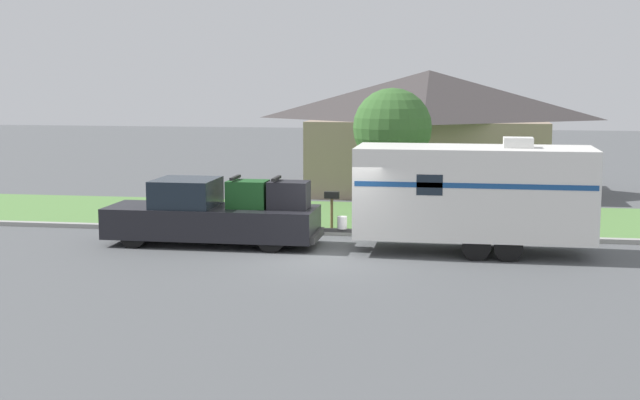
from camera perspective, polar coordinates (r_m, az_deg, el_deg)
The scene contains 8 objects.
ground_plane at distance 24.22m, azimuth 0.90°, elevation -3.85°, with size 120.00×120.00×0.00m, color #515456.
curb_strip at distance 27.85m, azimuth 2.04°, elevation -2.14°, with size 80.00×0.30×0.14m.
lawn_strip at distance 31.43m, azimuth 2.89°, elevation -1.08°, with size 80.00×7.00×0.03m.
house_across_street at distance 38.44m, azimuth 6.96°, elevation 4.53°, with size 10.47×7.16×5.18m.
pickup_truck at distance 26.44m, azimuth -6.85°, elevation -0.95°, with size 6.32×2.07×2.04m.
travel_trailer at distance 25.28m, azimuth 9.82°, elevation 0.49°, with size 7.53×2.44×3.27m.
mailbox at distance 28.87m, azimuth 0.76°, elevation -0.01°, with size 0.48×0.20×1.23m.
tree_in_yard at distance 29.41m, azimuth 4.64°, elevation 4.61°, with size 2.60×2.60×4.56m.
Camera 1 is at (3.49, -23.44, 4.97)m, focal length 50.00 mm.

